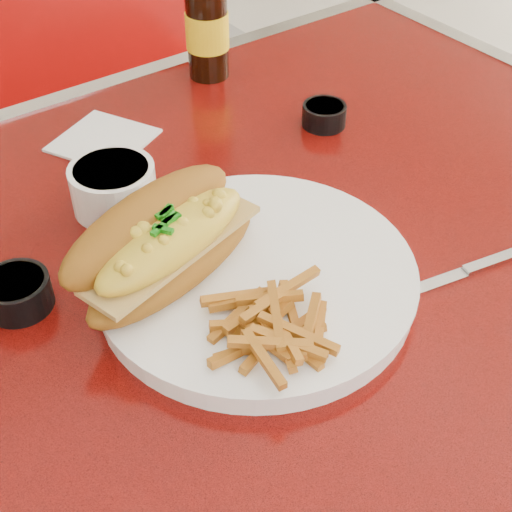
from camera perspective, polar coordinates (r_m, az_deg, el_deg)
diner_table at (r=0.85m, az=-2.71°, el=-8.08°), size 1.23×0.83×0.77m
booth_bench_far at (r=1.63m, az=-18.55°, el=2.55°), size 1.20×0.51×0.90m
dinner_plate at (r=0.69m, az=-0.00°, el=-1.70°), size 0.39×0.39×0.02m
mac_hoagie at (r=0.66m, az=-7.34°, el=1.17°), size 0.23×0.15×0.09m
fries_pile at (r=0.62m, az=1.21°, el=-4.88°), size 0.11×0.10×0.03m
fork at (r=0.68m, az=2.68°, el=-1.74°), size 0.04×0.13×0.00m
gravy_ramekin at (r=0.80m, az=-11.33°, el=5.50°), size 0.12×0.12×0.05m
sauce_cup_left at (r=0.71m, az=-18.57°, el=-2.71°), size 0.07×0.07×0.03m
sauce_cup_right at (r=0.94m, az=5.48°, el=11.24°), size 0.07×0.07×0.03m
beer_bottle at (r=1.03m, az=-3.98°, el=18.68°), size 0.08×0.08×0.24m
knife at (r=0.74m, az=15.86°, el=-1.41°), size 0.18×0.05×0.01m
paper_napkin at (r=0.93m, az=-12.11°, el=9.05°), size 0.14×0.14×0.00m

